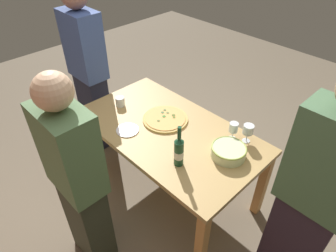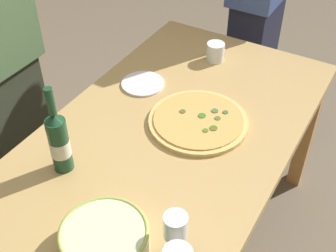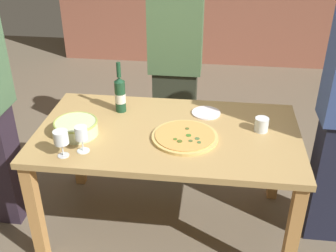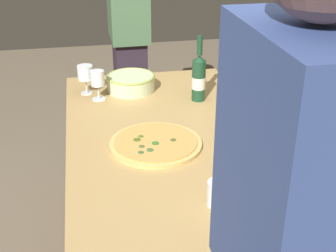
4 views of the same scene
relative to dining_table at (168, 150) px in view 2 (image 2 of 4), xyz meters
name	(u,v)px [view 2 (image 2 of 4)]	position (x,y,z in m)	size (l,w,h in m)	color
ground_plane	(168,247)	(0.00, 0.00, -0.66)	(8.00, 8.00, 0.00)	#71634F
dining_table	(168,150)	(0.00, 0.00, 0.00)	(1.60, 0.90, 0.75)	tan
pizza	(198,121)	(0.11, -0.07, 0.10)	(0.39, 0.39, 0.03)	#DCB867
serving_bowl	(105,239)	(-0.54, -0.10, 0.14)	(0.26, 0.26, 0.09)	beige
wine_bottle	(59,141)	(-0.34, 0.23, 0.22)	(0.07, 0.07, 0.34)	#194228
wine_glass_by_bottle	(175,228)	(-0.45, -0.28, 0.20)	(0.07, 0.07, 0.16)	white
cup_amber	(215,52)	(0.56, 0.07, 0.14)	(0.08, 0.08, 0.09)	white
side_plate	(143,84)	(0.22, 0.25, 0.10)	(0.19, 0.19, 0.01)	white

